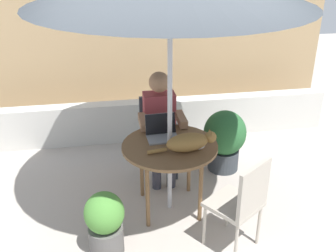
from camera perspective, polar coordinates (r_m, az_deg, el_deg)
ground_plane at (r=4.19m, az=0.24°, el=-11.40°), size 14.00×14.00×0.00m
fence_back at (r=5.91m, az=-3.74°, el=9.45°), size 5.42×0.08×1.76m
planter_wall_low at (r=5.40m, az=-2.65°, el=0.92°), size 4.88×0.20×0.54m
patio_table at (r=3.84m, az=0.25°, el=-3.59°), size 0.92×0.92×0.72m
chair_occupied at (r=4.55m, az=-1.38°, el=-0.45°), size 0.40×0.40×0.89m
chair_empty at (r=3.46m, az=10.55°, el=-10.25°), size 0.56×0.56×0.89m
person_seated at (r=4.34m, az=-1.10°, el=0.66°), size 0.48×0.48×1.23m
laptop at (r=3.93m, az=-0.92°, el=-0.67°), size 0.31×0.27×0.21m
cat at (r=3.68m, az=3.14°, el=-2.30°), size 0.65×0.24×0.17m
potted_plant_near_fence at (r=3.54m, az=-8.94°, el=-13.39°), size 0.34×0.34×0.60m
potted_plant_by_chair at (r=4.67m, az=8.03°, el=-1.72°), size 0.49×0.49×0.73m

